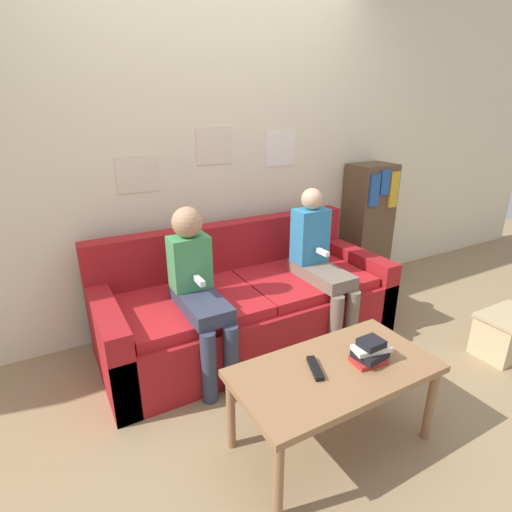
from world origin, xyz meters
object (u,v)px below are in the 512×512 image
object	(u,v)px
person_left	(198,286)
person_right	(320,260)
tv_remote	(315,368)
bookshelf	(367,226)
couch	(247,305)
coffee_table	(335,377)
storage_box	(506,333)

from	to	relation	value
person_left	person_right	world-z (taller)	person_right
tv_remote	bookshelf	xyz separation A→B (m)	(1.61, 1.35, 0.11)
couch	bookshelf	distance (m)	1.49
coffee_table	person_right	world-z (taller)	person_right
coffee_table	person_left	size ratio (longest dim) A/B	0.93
person_right	bookshelf	xyz separation A→B (m)	(0.94, 0.51, -0.02)
coffee_table	bookshelf	world-z (taller)	bookshelf
person_left	person_right	distance (m)	0.91
coffee_table	tv_remote	size ratio (longest dim) A/B	5.68
tv_remote	person_left	bearing A→B (deg)	127.41
couch	coffee_table	xyz separation A→B (m)	(-0.09, -1.07, 0.13)
bookshelf	person_left	bearing A→B (deg)	-164.61
coffee_table	person_left	xyz separation A→B (m)	(-0.34, 0.87, 0.20)
person_right	tv_remote	bearing A→B (deg)	-128.53
couch	person_right	bearing A→B (deg)	-22.29
person_left	bookshelf	bearing A→B (deg)	15.39
bookshelf	storage_box	distance (m)	1.42
person_right	person_left	bearing A→B (deg)	179.81
person_left	bookshelf	world-z (taller)	bookshelf
bookshelf	coffee_table	bearing A→B (deg)	-137.57
couch	bookshelf	xyz separation A→B (m)	(1.43, 0.32, 0.30)
coffee_table	person_right	xyz separation A→B (m)	(0.57, 0.87, 0.19)
coffee_table	person_right	size ratio (longest dim) A/B	0.91
couch	coffee_table	size ratio (longest dim) A/B	2.08
tv_remote	storage_box	distance (m)	1.67
bookshelf	storage_box	xyz separation A→B (m)	(0.03, -1.35, -0.42)
person_left	tv_remote	bearing A→B (deg)	-73.68
person_left	person_right	bearing A→B (deg)	-0.19
coffee_table	bookshelf	size ratio (longest dim) A/B	0.87
person_left	coffee_table	bearing A→B (deg)	-68.66
couch	storage_box	xyz separation A→B (m)	(1.46, -1.04, -0.12)
bookshelf	storage_box	world-z (taller)	bookshelf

